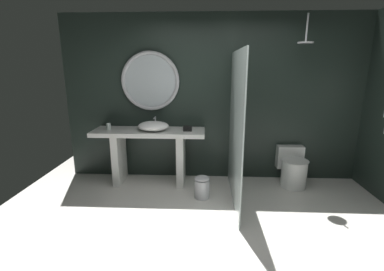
% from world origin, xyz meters
% --- Properties ---
extents(ground_plane, '(5.76, 5.76, 0.00)m').
position_xyz_m(ground_plane, '(0.00, 0.00, 0.00)').
color(ground_plane, silver).
extents(back_wall_panel, '(4.80, 0.10, 2.60)m').
position_xyz_m(back_wall_panel, '(0.00, 1.90, 1.30)').
color(back_wall_panel, '#1E2823').
rests_on(back_wall_panel, ground_plane).
extents(vanity_counter, '(1.72, 0.54, 0.86)m').
position_xyz_m(vanity_counter, '(-1.01, 1.56, 0.58)').
color(vanity_counter, silver).
rests_on(vanity_counter, ground_plane).
extents(vessel_sink, '(0.47, 0.39, 0.19)m').
position_xyz_m(vessel_sink, '(-0.93, 1.52, 0.93)').
color(vessel_sink, white).
rests_on(vessel_sink, vanity_counter).
extents(tumbler_cup, '(0.07, 0.07, 0.10)m').
position_xyz_m(tumbler_cup, '(-1.64, 1.56, 0.91)').
color(tumbler_cup, silver).
rests_on(tumbler_cup, vanity_counter).
extents(tissue_box, '(0.13, 0.12, 0.07)m').
position_xyz_m(tissue_box, '(-0.41, 1.54, 0.90)').
color(tissue_box, black).
rests_on(tissue_box, vanity_counter).
extents(round_wall_mirror, '(0.92, 0.06, 0.92)m').
position_xyz_m(round_wall_mirror, '(-1.01, 1.81, 1.59)').
color(round_wall_mirror, '#B7B7BC').
extents(shower_glass_panel, '(0.02, 1.56, 2.02)m').
position_xyz_m(shower_glass_panel, '(0.26, 1.07, 1.01)').
color(shower_glass_panel, silver).
rests_on(shower_glass_panel, ground_plane).
extents(rain_shower_head, '(0.21, 0.21, 0.38)m').
position_xyz_m(rain_shower_head, '(1.20, 1.48, 2.16)').
color(rain_shower_head, '#B7B7BC').
extents(toilet, '(0.41, 0.57, 0.58)m').
position_xyz_m(toilet, '(1.23, 1.57, 0.27)').
color(toilet, white).
rests_on(toilet, ground_plane).
extents(waste_bin, '(0.21, 0.21, 0.32)m').
position_xyz_m(waste_bin, '(-0.18, 1.06, 0.16)').
color(waste_bin, '#B7B7BC').
rests_on(waste_bin, ground_plane).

